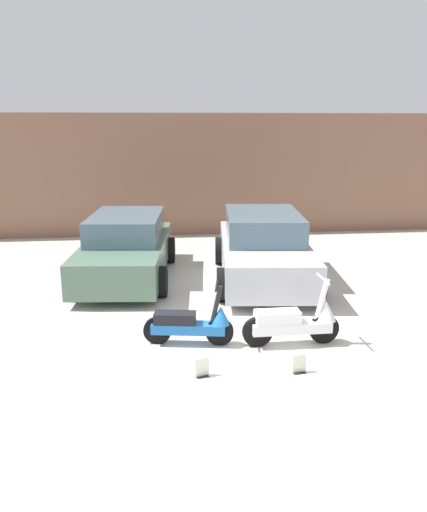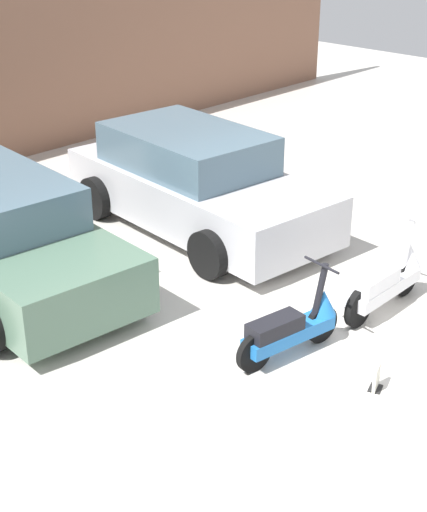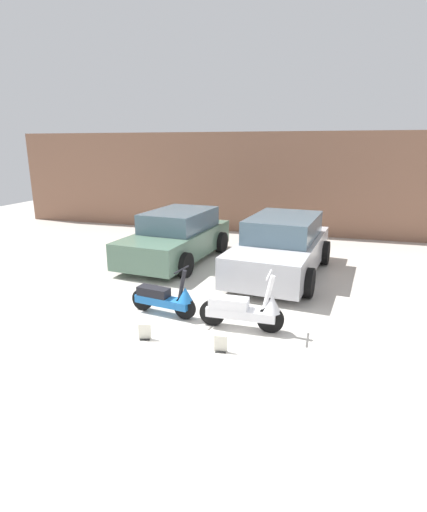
{
  "view_description": "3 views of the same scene",
  "coord_description": "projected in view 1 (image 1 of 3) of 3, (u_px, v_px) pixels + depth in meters",
  "views": [
    {
      "loc": [
        -1.04,
        -5.79,
        3.17
      ],
      "look_at": [
        -0.14,
        2.6,
        0.91
      ],
      "focal_mm": 35.0,
      "sensor_mm": 36.0,
      "label": 1
    },
    {
      "loc": [
        -6.19,
        -3.17,
        4.4
      ],
      "look_at": [
        -0.56,
        2.19,
        0.71
      ],
      "focal_mm": 55.0,
      "sensor_mm": 36.0,
      "label": 2
    },
    {
      "loc": [
        2.15,
        -5.23,
        3.01
      ],
      "look_at": [
        -0.14,
        2.42,
        0.78
      ],
      "focal_mm": 28.0,
      "sensor_mm": 36.0,
      "label": 3
    }
  ],
  "objects": [
    {
      "name": "placard_near_left_scooter",
      "position": [
        202.0,
        368.0,
        6.42
      ],
      "size": [
        0.2,
        0.17,
        0.26
      ],
      "rotation": [
        0.0,
        0.0,
        0.35
      ],
      "color": "black",
      "rests_on": "ground_plane"
    },
    {
      "name": "scooter_front_left",
      "position": [
        192.0,
        323.0,
        7.3
      ],
      "size": [
        1.33,
        0.51,
        0.93
      ],
      "rotation": [
        0.0,
        0.0,
        -0.16
      ],
      "color": "black",
      "rests_on": "ground_plane"
    },
    {
      "name": "ground_plane",
      "position": [
        246.0,
        375.0,
        6.49
      ],
      "size": [
        28.0,
        28.0,
        0.0
      ],
      "primitive_type": "plane",
      "color": "beige"
    },
    {
      "name": "scooter_front_right",
      "position": [
        296.0,
        321.0,
        7.3
      ],
      "size": [
        1.45,
        0.52,
        1.01
      ],
      "rotation": [
        0.0,
        0.0,
        0.01
      ],
      "color": "black",
      "rests_on": "ground_plane"
    },
    {
      "name": "wall_back",
      "position": [
        196.0,
        175.0,
        14.26
      ],
      "size": [
        19.6,
        0.12,
        3.44
      ],
      "primitive_type": "cube",
      "color": "#845B47",
      "rests_on": "ground_plane"
    },
    {
      "name": "car_rear_center",
      "position": [
        263.0,
        248.0,
        10.33
      ],
      "size": [
        2.27,
        4.21,
        1.38
      ],
      "rotation": [
        0.0,
        0.0,
        -1.67
      ],
      "color": "#B7B7BC",
      "rests_on": "ground_plane"
    },
    {
      "name": "placard_near_right_scooter",
      "position": [
        299.0,
        364.0,
        6.52
      ],
      "size": [
        0.2,
        0.14,
        0.26
      ],
      "rotation": [
        0.0,
        0.0,
        0.15
      ],
      "color": "black",
      "rests_on": "ground_plane"
    },
    {
      "name": "car_rear_left",
      "position": [
        126.0,
        248.0,
        10.46
      ],
      "size": [
        2.15,
        4.02,
        1.32
      ],
      "rotation": [
        0.0,
        0.0,
        -1.66
      ],
      "color": "#51705B",
      "rests_on": "ground_plane"
    }
  ]
}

